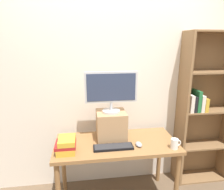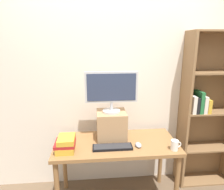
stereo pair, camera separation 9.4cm
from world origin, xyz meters
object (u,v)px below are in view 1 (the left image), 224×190
at_px(desk, 116,150).
at_px(keyboard, 113,147).
at_px(computer_monitor, 111,90).
at_px(coffee_mug, 175,144).
at_px(bookshelf_unit, 204,109).
at_px(computer_mouse, 139,144).
at_px(riser_box, 111,125).
at_px(book_stack, 66,145).

xyz_separation_m(desk, keyboard, (-0.05, -0.12, 0.10)).
bearing_deg(computer_monitor, coffee_mug, -28.07).
distance_m(bookshelf_unit, computer_mouse, 1.05).
distance_m(bookshelf_unit, riser_box, 1.22).
height_order(desk, coffee_mug, coffee_mug).
height_order(riser_box, coffee_mug, riser_box).
bearing_deg(computer_mouse, bookshelf_unit, 22.05).
relative_size(riser_box, computer_mouse, 3.09).
xyz_separation_m(computer_monitor, book_stack, (-0.48, -0.23, -0.49)).
height_order(desk, computer_monitor, computer_monitor).
height_order(computer_monitor, book_stack, computer_monitor).
bearing_deg(desk, computer_mouse, -27.33).
relative_size(computer_monitor, keyboard, 1.39).
bearing_deg(computer_monitor, desk, -70.40).
bearing_deg(keyboard, computer_mouse, 1.93).
bearing_deg(book_stack, riser_box, 25.79).
bearing_deg(keyboard, computer_monitor, 87.48).
xyz_separation_m(computer_monitor, computer_mouse, (0.26, -0.23, -0.54)).
bearing_deg(coffee_mug, computer_mouse, 164.20).
relative_size(bookshelf_unit, keyboard, 4.73).
relative_size(riser_box, computer_monitor, 0.57).
relative_size(computer_mouse, book_stack, 0.46).
xyz_separation_m(bookshelf_unit, coffee_mug, (-0.60, -0.48, -0.18)).
height_order(computer_monitor, computer_mouse, computer_monitor).
relative_size(computer_monitor, computer_mouse, 5.43).
distance_m(keyboard, computer_mouse, 0.27).
distance_m(computer_monitor, computer_mouse, 0.64).
distance_m(desk, book_stack, 0.55).
bearing_deg(book_stack, computer_monitor, 25.64).
distance_m(riser_box, computer_monitor, 0.41).
distance_m(desk, bookshelf_unit, 1.25).
relative_size(keyboard, coffee_mug, 3.80).
height_order(keyboard, coffee_mug, coffee_mug).
bearing_deg(book_stack, bookshelf_unit, 12.98).
bearing_deg(keyboard, book_stack, 179.36).
height_order(bookshelf_unit, computer_monitor, bookshelf_unit).
bearing_deg(coffee_mug, riser_box, 151.82).
relative_size(computer_mouse, coffee_mug, 0.97).
relative_size(desk, computer_monitor, 2.32).
relative_size(desk, keyboard, 3.23).
bearing_deg(computer_monitor, bookshelf_unit, 7.52).
height_order(desk, computer_mouse, computer_mouse).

